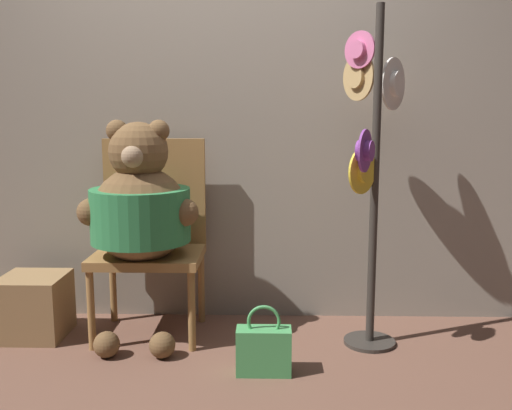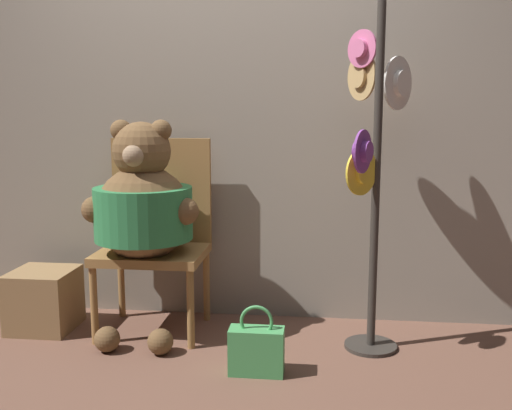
# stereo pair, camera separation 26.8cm
# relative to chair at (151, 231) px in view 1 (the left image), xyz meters

# --- Properties ---
(ground_plane) EXTENTS (14.00, 14.00, 0.00)m
(ground_plane) POSITION_rel_chair_xyz_m (0.40, -0.37, -0.58)
(ground_plane) COLOR brown
(wall_back) EXTENTS (8.00, 0.10, 2.21)m
(wall_back) POSITION_rel_chair_xyz_m (0.40, 0.28, 0.52)
(wall_back) COLOR gray
(wall_back) RESTS_ON ground_plane
(chair) EXTENTS (0.59, 0.49, 1.10)m
(chair) POSITION_rel_chair_xyz_m (0.00, 0.00, 0.00)
(chair) COLOR #9E703D
(chair) RESTS_ON ground_plane
(teddy_bear) EXTENTS (0.65, 0.57, 1.21)m
(teddy_bear) POSITION_rel_chair_xyz_m (-0.02, -0.18, 0.16)
(teddy_bear) COLOR brown
(teddy_bear) RESTS_ON ground_plane
(hat_display_rack) EXTENTS (0.36, 0.54, 1.79)m
(hat_display_rack) POSITION_rel_chair_xyz_m (1.21, -0.18, 0.44)
(hat_display_rack) COLOR #332D28
(hat_display_rack) RESTS_ON ground_plane
(handbag_on_ground) EXTENTS (0.26, 0.12, 0.34)m
(handbag_on_ground) POSITION_rel_chair_xyz_m (0.65, -0.57, -0.46)
(handbag_on_ground) COLOR #479E56
(handbag_on_ground) RESTS_ON ground_plane
(wooden_crate) EXTENTS (0.35, 0.35, 0.35)m
(wooden_crate) POSITION_rel_chair_xyz_m (-0.65, -0.13, -0.41)
(wooden_crate) COLOR #937047
(wooden_crate) RESTS_ON ground_plane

